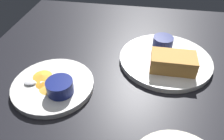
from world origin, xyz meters
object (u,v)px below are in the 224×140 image
Objects in this scene: plate_sandwich_main at (165,60)px; spoon_by_dark_ramekin at (161,54)px; plate_chips_companion at (53,85)px; ramekin_light_gravy at (60,86)px; ramekin_dark_sauce at (163,42)px; spoon_by_gravy_ramekin at (35,83)px; sandwich_half_near at (173,62)px.

plate_sandwich_main is 2.95× the size of spoon_by_dark_ramekin.
plate_chips_companion is 5.23cm from ramekin_light_gravy.
ramekin_dark_sauce is at bearing -81.28° from plate_sandwich_main.
plate_sandwich_main is at bearing -150.81° from plate_chips_companion.
spoon_by_dark_ramekin and spoon_by_gravy_ramekin have the same top height.
sandwich_half_near is 33.06cm from ramekin_light_gravy.
spoon_by_dark_ramekin is at bearing -37.11° from plate_sandwich_main.
plate_sandwich_main is 4.31× the size of ramekin_dark_sauce.
plate_chips_companion is 2.29× the size of spoon_by_gravy_ramekin.
spoon_by_dark_ramekin is (3.12, -6.38, -2.04)cm from sandwich_half_near.
spoon_by_dark_ramekin is at bearing -150.46° from spoon_by_gravy_ramekin.
plate_chips_companion is (32.89, 12.12, -3.20)cm from sandwich_half_near.
ramekin_dark_sauce is 0.68× the size of spoon_by_dark_ramekin.
sandwich_half_near is at bearing 102.84° from ramekin_dark_sauce.
plate_sandwich_main is at bearing 142.89° from spoon_by_dark_ramekin.
plate_chips_companion is 4.99cm from spoon_by_gravy_ramekin.
plate_sandwich_main is 40.42cm from spoon_by_gravy_ramekin.
ramekin_light_gravy is (29.48, 14.96, -0.44)cm from sandwich_half_near.
plate_sandwich_main is 2.13cm from spoon_by_dark_ramekin.
spoon_by_dark_ramekin is 0.44× the size of plate_chips_companion.
ramekin_light_gravy is (26.78, 26.78, 0.07)cm from ramekin_dark_sauce.
plate_sandwich_main is at bearing 98.72° from ramekin_dark_sauce.
spoon_by_dark_ramekin is 33.95cm from ramekin_light_gravy.
spoon_by_dark_ramekin is at bearing -148.14° from plate_chips_companion.
spoon_by_gravy_ramekin is (34.51, 19.55, 0.00)cm from spoon_by_dark_ramekin.
plate_sandwich_main is 2.20× the size of sandwich_half_near.
spoon_by_gravy_ramekin is at bearing 35.59° from ramekin_dark_sauce.
spoon_by_gravy_ramekin is (37.62, 13.17, -2.04)cm from sandwich_half_near.
plate_chips_companion is (30.19, 23.94, -2.69)cm from ramekin_dark_sauce.
plate_sandwich_main is 35.73cm from plate_chips_companion.
spoon_by_gravy_ramekin is (34.93, 25.00, -1.53)cm from ramekin_dark_sauce.
spoon_by_gravy_ramekin is at bearing 27.22° from plate_sandwich_main.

